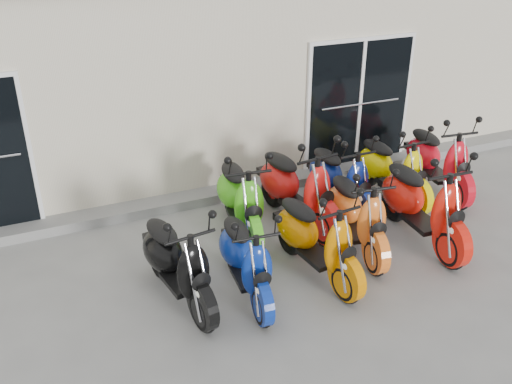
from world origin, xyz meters
TOP-DOWN VIEW (x-y plane):
  - ground at (0.00, 0.00)m, footprint 80.00×80.00m
  - building at (0.00, 5.20)m, footprint 14.00×6.00m
  - front_step at (0.00, 2.02)m, footprint 14.00×0.40m
  - door_right at (2.60, 2.17)m, footprint 2.02×0.08m
  - scooter_front_black at (-1.39, -0.30)m, footprint 0.92×1.90m
  - scooter_front_blue at (-0.62, -0.51)m, footprint 0.77×1.76m
  - scooter_front_orange_a at (0.34, -0.47)m, footprint 0.87×1.90m
  - scooter_front_orange_b at (1.14, -0.14)m, footprint 0.94×1.91m
  - scooter_front_red at (2.06, -0.33)m, footprint 0.86×2.07m
  - scooter_back_green at (-0.13, 0.84)m, footprint 0.95×2.00m
  - scooter_back_red at (0.72, 0.79)m, footprint 0.98×2.10m
  - scooter_back_blue at (1.51, 0.89)m, footprint 0.69×1.83m
  - scooter_back_yellow at (2.45, 0.89)m, footprint 0.76×1.86m
  - scooter_back_extra at (3.30, 0.84)m, footprint 0.95×2.00m

SIDE VIEW (x-z plane):
  - ground at x=0.00m, z-range 0.00..0.00m
  - front_step at x=0.00m, z-range 0.00..0.15m
  - scooter_front_blue at x=-0.62m, z-range 0.00..1.26m
  - scooter_back_blue at x=1.51m, z-range 0.00..1.34m
  - scooter_front_black at x=-1.39m, z-range 0.00..1.35m
  - scooter_back_yellow at x=2.45m, z-range 0.00..1.35m
  - scooter_front_orange_a at x=0.34m, z-range 0.00..1.35m
  - scooter_front_orange_b at x=1.14m, z-range 0.00..1.36m
  - scooter_back_green at x=-0.13m, z-range 0.00..1.42m
  - scooter_back_extra at x=3.30m, z-range 0.00..1.42m
  - scooter_back_red at x=0.72m, z-range 0.00..1.50m
  - scooter_front_red at x=2.06m, z-range 0.00..1.50m
  - door_right at x=2.60m, z-range 0.15..2.37m
  - building at x=0.00m, z-range 0.00..3.20m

